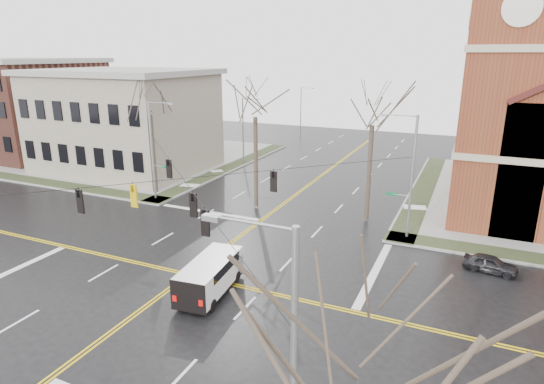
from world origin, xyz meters
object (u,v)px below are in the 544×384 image
at_px(signal_pole_nw, 153,148).
at_px(tree_nw_far, 150,110).
at_px(parked_car_a, 490,264).
at_px(cargo_van, 212,273).
at_px(streetlight_north_a, 244,128).
at_px(tree_ne, 373,119).
at_px(signal_pole_ne, 410,174).
at_px(tree_nw_near, 255,111).
at_px(streetlight_north_b, 302,110).
at_px(signal_pole_se, 287,369).

xyz_separation_m(signal_pole_nw, tree_nw_far, (-1.38, 1.65, 3.22)).
bearing_deg(parked_car_a, cargo_van, 130.16).
relative_size(streetlight_north_a, tree_ne, 0.69).
height_order(signal_pole_ne, parked_car_a, signal_pole_ne).
xyz_separation_m(signal_pole_ne, tree_nw_near, (-13.13, 1.76, 3.63)).
relative_size(cargo_van, tree_nw_near, 0.46).
relative_size(streetlight_north_b, parked_car_a, 2.50).
bearing_deg(signal_pole_nw, cargo_van, -42.70).
height_order(signal_pole_se, parked_car_a, signal_pole_se).
height_order(cargo_van, parked_car_a, cargo_van).
relative_size(tree_nw_far, tree_nw_near, 0.95).
xyz_separation_m(tree_nw_far, tree_nw_near, (10.89, 0.11, 0.40)).
xyz_separation_m(signal_pole_se, parked_car_a, (5.76, 19.62, -4.41)).
height_order(signal_pole_se, tree_nw_near, tree_nw_near).
distance_m(streetlight_north_b, tree_ne, 38.90).
distance_m(streetlight_north_b, cargo_van, 51.02).
relative_size(streetlight_north_b, cargo_van, 1.48).
xyz_separation_m(signal_pole_nw, tree_ne, (19.21, 2.53, 3.41)).
height_order(streetlight_north_b, cargo_van, streetlight_north_b).
bearing_deg(tree_nw_near, parked_car_a, -15.23).
height_order(streetlight_north_b, tree_ne, tree_ne).
distance_m(signal_pole_se, streetlight_north_b, 63.43).
bearing_deg(streetlight_north_b, signal_pole_se, -69.73).
height_order(signal_pole_nw, signal_pole_se, same).
bearing_deg(signal_pole_nw, tree_ne, 7.49).
distance_m(signal_pole_nw, streetlight_north_a, 16.52).
distance_m(signal_pole_se, streetlight_north_a, 45.20).
bearing_deg(tree_nw_far, tree_ne, 2.44).
xyz_separation_m(streetlight_north_b, tree_nw_far, (-2.05, -34.85, 3.70)).
bearing_deg(tree_nw_far, streetlight_north_a, 82.15).
bearing_deg(signal_pole_ne, streetlight_north_a, 143.10).
bearing_deg(signal_pole_se, signal_pole_nw, 134.55).
relative_size(signal_pole_se, cargo_van, 1.66).
xyz_separation_m(signal_pole_ne, parked_car_a, (5.76, -3.38, -4.41)).
bearing_deg(tree_ne, signal_pole_nw, -172.51).
height_order(parked_car_a, tree_nw_near, tree_nw_near).
xyz_separation_m(streetlight_north_b, cargo_van, (13.09, -49.20, -3.29)).
distance_m(signal_pole_ne, tree_ne, 5.46).
xyz_separation_m(signal_pole_nw, cargo_van, (13.76, -12.70, -3.77)).
height_order(signal_pole_nw, cargo_van, signal_pole_nw).
xyz_separation_m(signal_pole_ne, tree_ne, (-3.44, 2.53, 3.41)).
bearing_deg(tree_nw_far, tree_nw_near, 0.59).
bearing_deg(streetlight_north_a, tree_nw_far, -97.85).
bearing_deg(tree_ne, tree_nw_near, -175.48).
bearing_deg(signal_pole_ne, tree_ne, 143.68).
distance_m(signal_pole_nw, signal_pole_se, 32.28).
xyz_separation_m(signal_pole_se, cargo_van, (-8.88, 10.30, -3.77)).
relative_size(signal_pole_nw, signal_pole_se, 1.00).
height_order(cargo_van, tree_ne, tree_ne).
bearing_deg(parked_car_a, tree_nw_near, 82.47).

